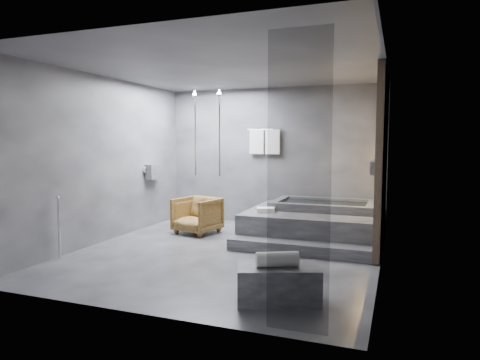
% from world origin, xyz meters
% --- Properties ---
extents(room, '(5.00, 5.04, 2.82)m').
position_xyz_m(room, '(0.40, 0.24, 1.73)').
color(room, '#2D2D2F').
rests_on(room, ground).
extents(tub_deck, '(2.20, 2.00, 0.50)m').
position_xyz_m(tub_deck, '(1.05, 1.45, 0.25)').
color(tub_deck, '#323235').
rests_on(tub_deck, ground).
extents(tub_step, '(2.20, 0.36, 0.18)m').
position_xyz_m(tub_step, '(1.05, 0.27, 0.09)').
color(tub_step, '#323235').
rests_on(tub_step, ground).
extents(concrete_bench, '(0.98, 0.76, 0.39)m').
position_xyz_m(concrete_bench, '(1.28, -1.71, 0.20)').
color(concrete_bench, '#39393B').
rests_on(concrete_bench, ground).
extents(driftwood_chair, '(0.87, 0.89, 0.67)m').
position_xyz_m(driftwood_chair, '(-1.04, 1.08, 0.34)').
color(driftwood_chair, '#432C10').
rests_on(driftwood_chair, ground).
extents(rolled_towel, '(0.47, 0.34, 0.16)m').
position_xyz_m(rolled_towel, '(1.27, -1.74, 0.47)').
color(rolled_towel, white).
rests_on(rolled_towel, concrete_bench).
extents(deck_towel, '(0.35, 0.30, 0.08)m').
position_xyz_m(deck_towel, '(0.34, 0.92, 0.54)').
color(deck_towel, white).
rests_on(deck_towel, tub_deck).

